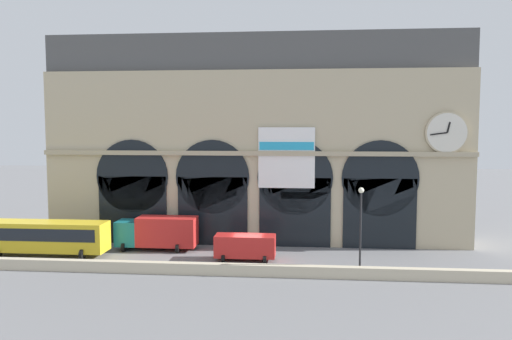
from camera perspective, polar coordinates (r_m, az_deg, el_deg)
ground_plane at (r=44.37m, az=-0.92°, el=-10.11°), size 200.00×200.00×0.00m
quay_parapet_wall at (r=39.59m, az=-1.69°, el=-11.29°), size 90.00×0.70×0.91m
station_building at (r=50.54m, az=0.03°, el=3.23°), size 41.47×5.82×20.55m
bus_west at (r=48.77m, az=-22.80°, el=-6.97°), size 11.00×3.25×3.10m
box_truck_midwest at (r=48.13m, az=-11.12°, el=-6.93°), size 7.50×2.91×3.12m
van_center at (r=43.75m, az=-1.24°, el=-8.64°), size 5.20×2.48×2.20m
street_lamp_quayside at (r=39.44m, az=11.83°, el=-5.55°), size 0.44×0.44×6.90m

